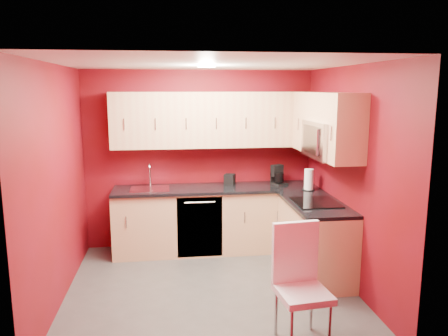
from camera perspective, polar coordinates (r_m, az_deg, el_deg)
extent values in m
plane|color=#464341|center=(5.16, -1.78, -15.43)|extent=(3.20, 3.20, 0.00)
plane|color=white|center=(4.66, -1.96, 13.48)|extent=(3.20, 3.20, 0.00)
plane|color=maroon|center=(6.22, -3.20, 1.14)|extent=(3.20, 0.00, 3.20)
plane|color=maroon|center=(3.31, 0.67, -7.14)|extent=(3.20, 0.00, 3.20)
plane|color=maroon|center=(4.87, -20.95, -2.13)|extent=(0.00, 3.00, 3.00)
plane|color=maroon|center=(5.16, 16.13, -1.19)|extent=(0.00, 3.00, 3.00)
cube|color=tan|center=(6.14, -1.04, -6.80)|extent=(2.80, 0.60, 0.87)
cube|color=tan|center=(5.49, 11.74, -9.13)|extent=(0.60, 1.30, 0.87)
cube|color=black|center=(6.00, -1.04, -2.69)|extent=(2.80, 0.63, 0.04)
cube|color=black|center=(5.34, 11.82, -4.58)|extent=(0.63, 1.27, 0.04)
cube|color=tan|center=(6.00, -1.21, 6.34)|extent=(2.80, 0.35, 0.75)
cube|color=tan|center=(5.82, 11.44, 6.01)|extent=(0.35, 0.57, 0.75)
cube|color=tan|center=(4.74, 15.92, 4.87)|extent=(0.35, 0.22, 0.75)
cube|color=tan|center=(5.18, 13.90, 7.73)|extent=(0.35, 0.76, 0.33)
cube|color=silver|center=(5.20, 13.46, 3.61)|extent=(0.40, 0.76, 0.42)
cube|color=black|center=(5.14, 11.47, 3.61)|extent=(0.02, 0.62, 0.33)
cylinder|color=silver|center=(4.92, 12.11, 3.29)|extent=(0.02, 0.02, 0.29)
cube|color=black|center=(5.30, 11.90, -4.42)|extent=(0.50, 0.55, 0.01)
cube|color=silver|center=(5.97, -9.66, -2.78)|extent=(0.52, 0.42, 0.02)
cylinder|color=silver|center=(6.13, -9.63, -1.13)|extent=(0.02, 0.02, 0.26)
torus|color=silver|center=(6.04, -9.69, -0.05)|extent=(0.02, 0.16, 0.16)
cylinder|color=silver|center=(5.98, -9.70, -0.73)|extent=(0.02, 0.02, 0.12)
cube|color=black|center=(5.84, -3.18, -7.72)|extent=(0.60, 0.02, 0.82)
cylinder|color=white|center=(4.95, -2.29, 13.12)|extent=(0.20, 0.20, 0.01)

